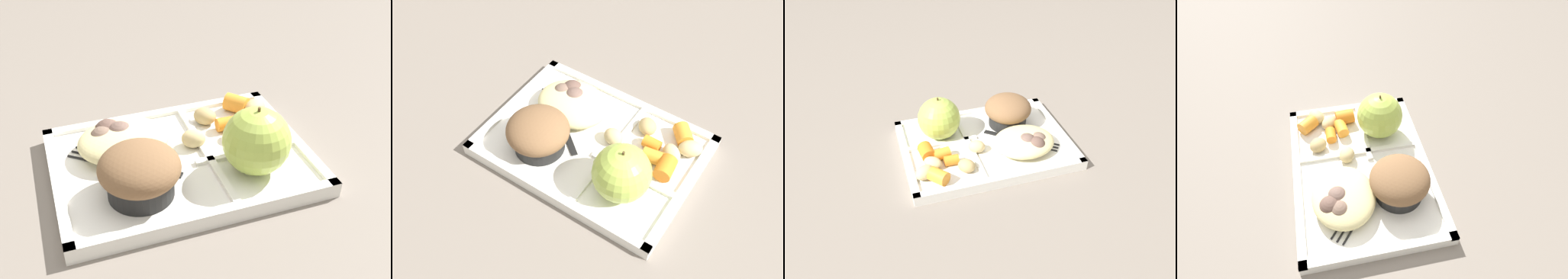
% 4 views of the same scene
% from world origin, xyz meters
% --- Properties ---
extents(ground, '(6.00, 6.00, 0.00)m').
position_xyz_m(ground, '(0.00, 0.00, 0.00)').
color(ground, slate).
extents(lunch_tray, '(0.33, 0.24, 0.02)m').
position_xyz_m(lunch_tray, '(-0.00, 0.00, 0.01)').
color(lunch_tray, white).
rests_on(lunch_tray, ground).
extents(green_apple, '(0.09, 0.09, 0.09)m').
position_xyz_m(green_apple, '(-0.08, 0.05, 0.06)').
color(green_apple, '#A8C14C').
rests_on(green_apple, lunch_tray).
extents(bran_muffin, '(0.10, 0.10, 0.06)m').
position_xyz_m(bran_muffin, '(0.07, 0.05, 0.05)').
color(bran_muffin, black).
rests_on(bran_muffin, lunch_tray).
extents(carrot_slice_tilted, '(0.04, 0.04, 0.03)m').
position_xyz_m(carrot_slice_tilted, '(-0.11, -0.08, 0.03)').
color(carrot_slice_tilted, orange).
rests_on(carrot_slice_tilted, lunch_tray).
extents(carrot_slice_near_corner, '(0.03, 0.04, 0.03)m').
position_xyz_m(carrot_slice_near_corner, '(-0.12, -0.01, 0.03)').
color(carrot_slice_near_corner, orange).
rests_on(carrot_slice_near_corner, lunch_tray).
extents(carrot_slice_small, '(0.03, 0.03, 0.02)m').
position_xyz_m(carrot_slice_small, '(-0.09, -0.02, 0.03)').
color(carrot_slice_small, orange).
rests_on(carrot_slice_small, lunch_tray).
extents(carrot_slice_center, '(0.03, 0.02, 0.02)m').
position_xyz_m(carrot_slice_center, '(-0.08, -0.04, 0.02)').
color(carrot_slice_center, orange).
rests_on(carrot_slice_center, lunch_tray).
extents(potato_chunk_large, '(0.04, 0.04, 0.02)m').
position_xyz_m(potato_chunk_large, '(-0.02, -0.02, 0.03)').
color(potato_chunk_large, tan).
rests_on(potato_chunk_large, lunch_tray).
extents(potato_chunk_browned, '(0.05, 0.04, 0.02)m').
position_xyz_m(potato_chunk_browned, '(-0.13, -0.07, 0.03)').
color(potato_chunk_browned, tan).
rests_on(potato_chunk_browned, lunch_tray).
extents(potato_chunk_small, '(0.04, 0.04, 0.02)m').
position_xyz_m(potato_chunk_small, '(-0.11, -0.04, 0.03)').
color(potato_chunk_small, tan).
rests_on(potato_chunk_small, lunch_tray).
extents(potato_chunk_golden, '(0.04, 0.04, 0.02)m').
position_xyz_m(potato_chunk_golden, '(-0.06, -0.07, 0.03)').
color(potato_chunk_golden, tan).
rests_on(potato_chunk_golden, lunch_tray).
extents(egg_noodle_pile, '(0.12, 0.10, 0.03)m').
position_xyz_m(egg_noodle_pile, '(0.07, -0.04, 0.03)').
color(egg_noodle_pile, beige).
rests_on(egg_noodle_pile, lunch_tray).
extents(meatball_back, '(0.04, 0.04, 0.04)m').
position_xyz_m(meatball_back, '(0.07, -0.05, 0.03)').
color(meatball_back, brown).
rests_on(meatball_back, lunch_tray).
extents(meatball_front, '(0.04, 0.04, 0.04)m').
position_xyz_m(meatball_front, '(0.08, -0.06, 0.03)').
color(meatball_front, brown).
rests_on(meatball_front, lunch_tray).
extents(meatball_side, '(0.04, 0.04, 0.04)m').
position_xyz_m(meatball_side, '(0.09, -0.05, 0.03)').
color(meatball_side, '#755B4C').
rests_on(meatball_side, lunch_tray).
extents(plastic_fork, '(0.13, 0.11, 0.00)m').
position_xyz_m(plastic_fork, '(0.08, -0.02, 0.02)').
color(plastic_fork, black).
rests_on(plastic_fork, lunch_tray).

